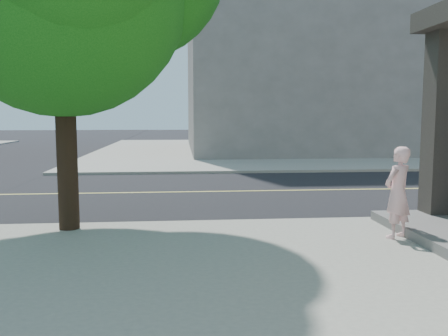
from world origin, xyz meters
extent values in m
cube|color=black|center=(0.00, 4.50, 0.01)|extent=(140.00, 9.00, 0.01)
cube|color=gray|center=(13.50, 21.50, 0.06)|extent=(29.00, 25.00, 0.12)
cube|color=#35302B|center=(9.70, -0.50, 2.22)|extent=(0.55, 0.55, 4.20)
cube|color=slate|center=(14.00, 22.00, 7.12)|extent=(18.00, 16.00, 14.00)
imported|color=#FCBEBD|center=(8.24, -1.76, 0.95)|extent=(0.72, 0.65, 1.66)
cylinder|color=black|center=(2.16, -0.50, 2.07)|extent=(0.39, 0.39, 3.91)
camera|label=1|loc=(4.36, -9.90, 2.32)|focal=38.20mm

